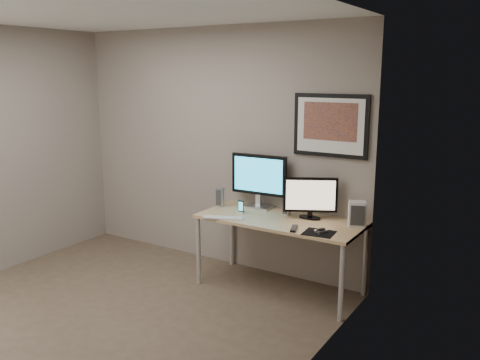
{
  "coord_description": "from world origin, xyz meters",
  "views": [
    {
      "loc": [
        3.18,
        -2.86,
        2.12
      ],
      "look_at": [
        0.7,
        1.1,
        1.12
      ],
      "focal_mm": 38.0,
      "sensor_mm": 36.0,
      "label": 1
    }
  ],
  "objects_px": {
    "phone_dock": "(241,207)",
    "fan_unit": "(357,214)",
    "framed_art": "(331,126)",
    "speaker_right": "(287,206)",
    "speaker_left": "(221,197)",
    "desk": "(280,225)",
    "monitor_large": "(259,179)",
    "keyboard": "(223,218)",
    "monitor_tv": "(310,197)"
  },
  "relations": [
    {
      "from": "keyboard",
      "to": "monitor_large",
      "type": "bearing_deg",
      "value": 57.48
    },
    {
      "from": "framed_art",
      "to": "speaker_right",
      "type": "height_order",
      "value": "framed_art"
    },
    {
      "from": "monitor_tv",
      "to": "fan_unit",
      "type": "relative_size",
      "value": 2.0
    },
    {
      "from": "fan_unit",
      "to": "framed_art",
      "type": "bearing_deg",
      "value": 129.06
    },
    {
      "from": "monitor_tv",
      "to": "speaker_left",
      "type": "xyz_separation_m",
      "value": [
        -0.99,
        -0.07,
        -0.12
      ]
    },
    {
      "from": "keyboard",
      "to": "fan_unit",
      "type": "bearing_deg",
      "value": -2.42
    },
    {
      "from": "keyboard",
      "to": "fan_unit",
      "type": "xyz_separation_m",
      "value": [
        1.18,
        0.43,
        0.11
      ]
    },
    {
      "from": "speaker_left",
      "to": "phone_dock",
      "type": "distance_m",
      "value": 0.36
    },
    {
      "from": "phone_dock",
      "to": "fan_unit",
      "type": "bearing_deg",
      "value": 8.1
    },
    {
      "from": "desk",
      "to": "framed_art",
      "type": "relative_size",
      "value": 2.13
    },
    {
      "from": "framed_art",
      "to": "monitor_large",
      "type": "xyz_separation_m",
      "value": [
        -0.73,
        -0.09,
        -0.58
      ]
    },
    {
      "from": "fan_unit",
      "to": "desk",
      "type": "bearing_deg",
      "value": 167.61
    },
    {
      "from": "monitor_large",
      "to": "fan_unit",
      "type": "distance_m",
      "value": 1.11
    },
    {
      "from": "desk",
      "to": "speaker_left",
      "type": "height_order",
      "value": "speaker_left"
    },
    {
      "from": "phone_dock",
      "to": "speaker_right",
      "type": "bearing_deg",
      "value": 23.33
    },
    {
      "from": "speaker_left",
      "to": "monitor_large",
      "type": "bearing_deg",
      "value": 20.96
    },
    {
      "from": "speaker_left",
      "to": "monitor_tv",
      "type": "bearing_deg",
      "value": 1.63
    },
    {
      "from": "desk",
      "to": "fan_unit",
      "type": "relative_size",
      "value": 6.78
    },
    {
      "from": "monitor_large",
      "to": "monitor_tv",
      "type": "bearing_deg",
      "value": -10.9
    },
    {
      "from": "keyboard",
      "to": "fan_unit",
      "type": "distance_m",
      "value": 1.27
    },
    {
      "from": "phone_dock",
      "to": "fan_unit",
      "type": "xyz_separation_m",
      "value": [
        1.13,
        0.19,
        0.05
      ]
    },
    {
      "from": "speaker_right",
      "to": "phone_dock",
      "type": "xyz_separation_m",
      "value": [
        -0.42,
        -0.19,
        -0.02
      ]
    },
    {
      "from": "keyboard",
      "to": "speaker_left",
      "type": "bearing_deg",
      "value": 104.91
    },
    {
      "from": "speaker_left",
      "to": "fan_unit",
      "type": "distance_m",
      "value": 1.46
    },
    {
      "from": "monitor_tv",
      "to": "speaker_right",
      "type": "height_order",
      "value": "monitor_tv"
    },
    {
      "from": "framed_art",
      "to": "keyboard",
      "type": "height_order",
      "value": "framed_art"
    },
    {
      "from": "desk",
      "to": "phone_dock",
      "type": "distance_m",
      "value": 0.44
    },
    {
      "from": "phone_dock",
      "to": "monitor_large",
      "type": "bearing_deg",
      "value": 80.47
    },
    {
      "from": "framed_art",
      "to": "speaker_left",
      "type": "relative_size",
      "value": 3.71
    },
    {
      "from": "speaker_right",
      "to": "monitor_tv",
      "type": "bearing_deg",
      "value": 17.6
    },
    {
      "from": "keyboard",
      "to": "speaker_right",
      "type": "bearing_deg",
      "value": 20.17
    },
    {
      "from": "keyboard",
      "to": "monitor_tv",
      "type": "bearing_deg",
      "value": 8.84
    },
    {
      "from": "desk",
      "to": "monitor_tv",
      "type": "height_order",
      "value": "monitor_tv"
    },
    {
      "from": "monitor_large",
      "to": "phone_dock",
      "type": "relative_size",
      "value": 4.63
    },
    {
      "from": "monitor_large",
      "to": "speaker_left",
      "type": "xyz_separation_m",
      "value": [
        -0.37,
        -0.16,
        -0.21
      ]
    },
    {
      "from": "desk",
      "to": "monitor_large",
      "type": "bearing_deg",
      "value": 147.62
    },
    {
      "from": "speaker_left",
      "to": "keyboard",
      "type": "height_order",
      "value": "speaker_left"
    },
    {
      "from": "framed_art",
      "to": "monitor_tv",
      "type": "bearing_deg",
      "value": -120.18
    },
    {
      "from": "monitor_tv",
      "to": "speaker_right",
      "type": "relative_size",
      "value": 2.71
    },
    {
      "from": "phone_dock",
      "to": "keyboard",
      "type": "distance_m",
      "value": 0.25
    },
    {
      "from": "monitor_large",
      "to": "speaker_left",
      "type": "bearing_deg",
      "value": -159.26
    },
    {
      "from": "desk",
      "to": "speaker_right",
      "type": "xyz_separation_m",
      "value": [
        0.0,
        0.15,
        0.15
      ]
    },
    {
      "from": "framed_art",
      "to": "speaker_right",
      "type": "bearing_deg",
      "value": -152.38
    },
    {
      "from": "monitor_tv",
      "to": "monitor_large",
      "type": "bearing_deg",
      "value": 143.94
    },
    {
      "from": "monitor_large",
      "to": "speaker_left",
      "type": "height_order",
      "value": "monitor_large"
    },
    {
      "from": "desk",
      "to": "monitor_tv",
      "type": "xyz_separation_m",
      "value": [
        0.24,
        0.15,
        0.28
      ]
    },
    {
      "from": "speaker_right",
      "to": "speaker_left",
      "type": "bearing_deg",
      "value": -157.4
    },
    {
      "from": "framed_art",
      "to": "speaker_left",
      "type": "height_order",
      "value": "framed_art"
    },
    {
      "from": "keyboard",
      "to": "fan_unit",
      "type": "height_order",
      "value": "fan_unit"
    },
    {
      "from": "monitor_large",
      "to": "speaker_left",
      "type": "distance_m",
      "value": 0.46
    }
  ]
}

